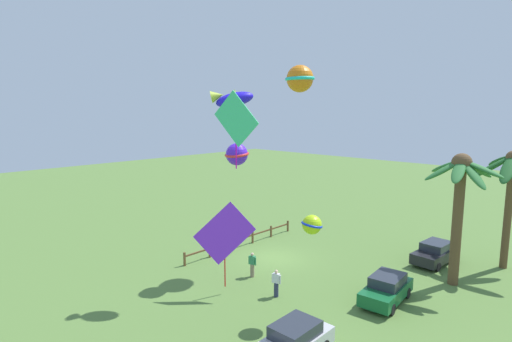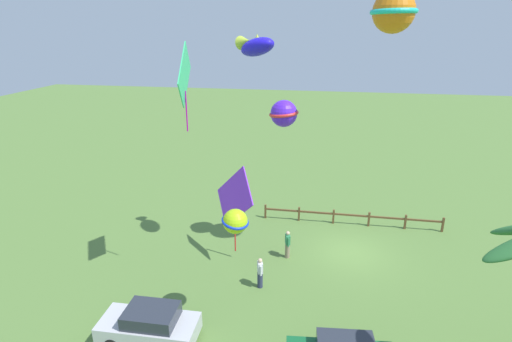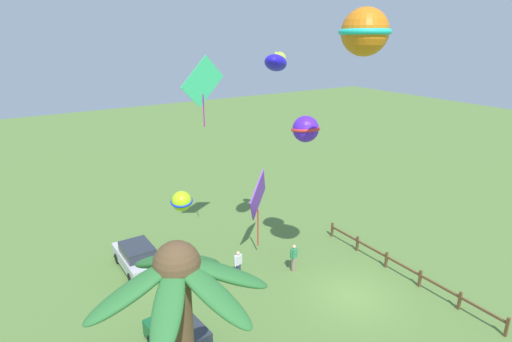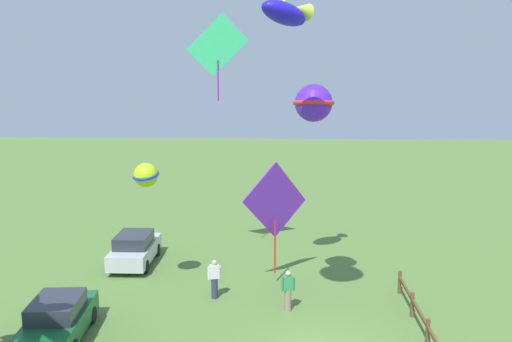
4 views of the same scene
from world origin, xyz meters
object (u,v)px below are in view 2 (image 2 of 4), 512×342
(parked_car_1, at_px, (150,325))
(kite_ball_3, at_px, (394,12))
(kite_fish_1, at_px, (255,46))
(kite_diamond_0, at_px, (184,76))
(kite_ball_5, at_px, (235,221))
(spectator_0, at_px, (260,273))
(spectator_1, at_px, (288,244))
(kite_diamond_2, at_px, (234,198))
(kite_ball_4, at_px, (284,114))

(parked_car_1, xyz_separation_m, kite_ball_3, (-9.00, -6.85, 11.80))
(parked_car_1, distance_m, kite_fish_1, 12.88)
(kite_diamond_0, xyz_separation_m, kite_ball_5, (-2.64, 2.60, -5.14))
(spectator_0, relative_size, spectator_1, 1.00)
(spectator_0, relative_size, kite_fish_1, 0.65)
(spectator_1, distance_m, kite_ball_3, 12.47)
(parked_car_1, height_order, spectator_0, spectator_0)
(kite_ball_3, bearing_deg, spectator_0, 26.43)
(kite_diamond_0, xyz_separation_m, kite_diamond_2, (-1.42, -2.52, -6.47))
(spectator_1, bearing_deg, kite_diamond_2, 10.96)
(kite_diamond_0, relative_size, kite_ball_3, 1.41)
(parked_car_1, relative_size, spectator_1, 2.47)
(spectator_1, xyz_separation_m, kite_diamond_0, (4.21, 3.06, 9.21))
(kite_diamond_0, distance_m, kite_ball_3, 9.20)
(kite_diamond_0, bearing_deg, spectator_1, -143.99)
(spectator_1, xyz_separation_m, kite_ball_4, (0.46, -0.86, 6.99))
(kite_ball_3, bearing_deg, kite_diamond_0, 18.11)
(kite_ball_4, bearing_deg, kite_diamond_0, 46.31)
(kite_ball_3, bearing_deg, spectator_1, -4.19)
(parked_car_1, distance_m, kite_ball_5, 5.46)
(kite_ball_4, bearing_deg, kite_fish_1, 38.10)
(kite_ball_5, bearing_deg, parked_car_1, 24.87)
(kite_fish_1, bearing_deg, kite_ball_4, -141.90)
(parked_car_1, height_order, kite_diamond_2, kite_diamond_2)
(parked_car_1, bearing_deg, kite_diamond_2, -106.89)
(spectator_0, xyz_separation_m, kite_fish_1, (0.71, -2.77, 10.30))
(kite_fish_1, height_order, kite_ball_4, kite_fish_1)
(kite_fish_1, bearing_deg, kite_ball_5, 91.88)
(kite_diamond_2, height_order, kite_ball_5, kite_ball_5)
(kite_fish_1, relative_size, kite_ball_4, 1.57)
(kite_fish_1, bearing_deg, parked_car_1, 66.50)
(kite_fish_1, distance_m, kite_ball_4, 3.69)
(kite_diamond_0, height_order, kite_ball_5, kite_diamond_0)
(parked_car_1, distance_m, kite_ball_3, 16.34)
(parked_car_1, xyz_separation_m, kite_diamond_2, (-2.01, -6.62, 2.80))
(parked_car_1, relative_size, kite_diamond_0, 1.06)
(parked_car_1, bearing_deg, spectator_1, -123.82)
(kite_diamond_0, distance_m, kite_ball_5, 6.34)
(spectator_1, distance_m, kite_diamond_0, 10.58)
(kite_diamond_0, relative_size, kite_ball_5, 2.56)
(kite_ball_3, bearing_deg, kite_diamond_2, 1.90)
(spectator_1, bearing_deg, kite_ball_5, 74.56)
(spectator_0, relative_size, kite_diamond_2, 0.32)
(spectator_0, xyz_separation_m, kite_diamond_0, (3.17, 0.15, 9.21))
(kite_ball_3, height_order, kite_ball_4, kite_ball_3)
(spectator_0, height_order, kite_fish_1, kite_fish_1)
(parked_car_1, relative_size, spectator_0, 2.47)
(kite_fish_1, xyz_separation_m, kite_diamond_2, (1.04, 0.40, -7.56))
(parked_car_1, height_order, kite_fish_1, kite_fish_1)
(kite_ball_4, bearing_deg, kite_ball_5, 80.40)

